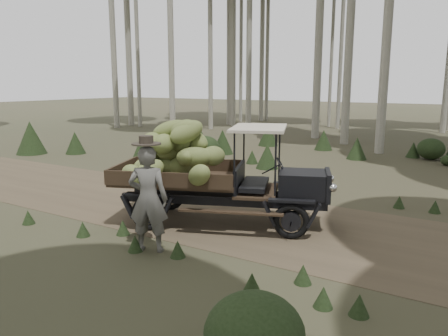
% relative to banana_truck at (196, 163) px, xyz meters
% --- Properties ---
extents(ground, '(120.00, 120.00, 0.00)m').
position_rel_banana_truck_xyz_m(ground, '(-0.47, 0.71, -1.29)').
color(ground, '#473D2B').
rests_on(ground, ground).
extents(dirt_track, '(70.00, 4.00, 0.01)m').
position_rel_banana_truck_xyz_m(dirt_track, '(-0.47, 0.71, -1.29)').
color(dirt_track, brown).
rests_on(dirt_track, ground).
extents(banana_truck, '(4.72, 3.16, 2.29)m').
position_rel_banana_truck_xyz_m(banana_truck, '(0.00, 0.00, 0.00)').
color(banana_truck, black).
rests_on(banana_truck, ground).
extents(farmer, '(0.82, 0.71, 2.07)m').
position_rel_banana_truck_xyz_m(farmer, '(0.23, -1.80, -0.31)').
color(farmer, '#5A5852').
rests_on(farmer, ground).
extents(undergrowth, '(23.08, 21.41, 1.38)m').
position_rel_banana_truck_xyz_m(undergrowth, '(-0.77, 3.31, -0.79)').
color(undergrowth, '#233319').
rests_on(undergrowth, ground).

